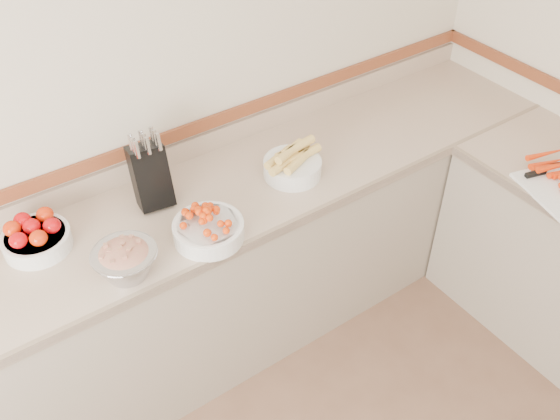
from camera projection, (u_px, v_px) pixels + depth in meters
back_wall at (116, 100)px, 2.50m from camera, size 4.00×0.00×4.00m
counter_back at (177, 291)px, 2.85m from camera, size 4.00×0.65×1.08m
knife_block at (150, 174)px, 2.55m from camera, size 0.17×0.19×0.35m
tomato_bowl at (35, 237)px, 2.40m from camera, size 0.26×0.26×0.13m
cherry_tomato_bowl at (208, 228)px, 2.44m from camera, size 0.28×0.28×0.15m
corn_bowl at (292, 164)px, 2.75m from camera, size 0.29×0.26×0.15m
rhubarb_bowl at (125, 260)px, 2.28m from camera, size 0.25×0.25×0.14m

